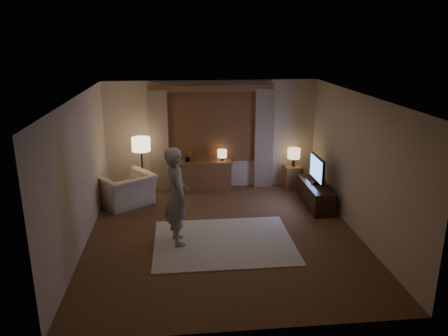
{
  "coord_description": "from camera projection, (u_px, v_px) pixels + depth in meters",
  "views": [
    {
      "loc": [
        -0.77,
        -7.39,
        3.61
      ],
      "look_at": [
        0.07,
        0.6,
        1.14
      ],
      "focal_mm": 35.0,
      "sensor_mm": 36.0,
      "label": 1
    }
  ],
  "objects": [
    {
      "name": "side_table",
      "position": [
        293.0,
        177.0,
        10.61
      ],
      "size": [
        0.4,
        0.4,
        0.56
      ],
      "primitive_type": "cube",
      "color": "brown",
      "rests_on": "floor"
    },
    {
      "name": "room",
      "position": [
        221.0,
        160.0,
        8.25
      ],
      "size": [
        5.04,
        5.54,
        2.64
      ],
      "color": "brown",
      "rests_on": "ground"
    },
    {
      "name": "armchair",
      "position": [
        126.0,
        190.0,
        9.53
      ],
      "size": [
        1.43,
        1.41,
        0.7
      ],
      "primitive_type": "imported",
      "rotation": [
        0.0,
        0.0,
        -2.5
      ],
      "color": "#EFE4C5",
      "rests_on": "floor"
    },
    {
      "name": "tv",
      "position": [
        317.0,
        169.0,
        9.34
      ],
      "size": [
        0.21,
        0.86,
        0.62
      ],
      "color": "black",
      "rests_on": "tv_stand"
    },
    {
      "name": "sideboard",
      "position": [
        206.0,
        177.0,
        10.42
      ],
      "size": [
        1.2,
        0.4,
        0.7
      ],
      "primitive_type": "cube",
      "color": "brown",
      "rests_on": "floor"
    },
    {
      "name": "tv_stand",
      "position": [
        315.0,
        195.0,
        9.51
      ],
      "size": [
        0.45,
        1.4,
        0.5
      ],
      "primitive_type": "cube",
      "color": "black",
      "rests_on": "floor"
    },
    {
      "name": "person",
      "position": [
        177.0,
        196.0,
        7.63
      ],
      "size": [
        0.55,
        0.72,
        1.76
      ],
      "primitive_type": "imported",
      "rotation": [
        0.0,
        0.0,
        1.78
      ],
      "color": "#AEA7A1",
      "rests_on": "rug"
    },
    {
      "name": "table_lamp_side",
      "position": [
        294.0,
        154.0,
        10.44
      ],
      "size": [
        0.3,
        0.3,
        0.44
      ],
      "color": "black",
      "rests_on": "side_table"
    },
    {
      "name": "picture_frame",
      "position": [
        205.0,
        159.0,
        10.29
      ],
      "size": [
        0.16,
        0.02,
        0.2
      ],
      "primitive_type": "cube",
      "color": "brown",
      "rests_on": "sideboard"
    },
    {
      "name": "rug",
      "position": [
        224.0,
        242.0,
        7.9
      ],
      "size": [
        2.5,
        2.0,
        0.02
      ],
      "primitive_type": "cube",
      "color": "beige",
      "rests_on": "floor"
    },
    {
      "name": "floor_lamp",
      "position": [
        141.0,
        148.0,
        9.72
      ],
      "size": [
        0.41,
        0.41,
        1.42
      ],
      "color": "black",
      "rests_on": "floor"
    },
    {
      "name": "plant",
      "position": [
        188.0,
        157.0,
        10.24
      ],
      "size": [
        0.17,
        0.13,
        0.3
      ],
      "primitive_type": "imported",
      "color": "#999999",
      "rests_on": "sideboard"
    },
    {
      "name": "table_lamp_sideboard",
      "position": [
        222.0,
        154.0,
        10.3
      ],
      "size": [
        0.22,
        0.22,
        0.3
      ],
      "color": "black",
      "rests_on": "sideboard"
    }
  ]
}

